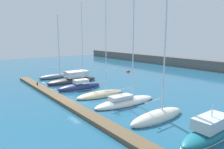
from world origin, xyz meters
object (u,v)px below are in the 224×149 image
(sailboat_slate_nearest, at_px, (57,76))
(sailboat_white_fifth, at_px, (125,102))
(sailboat_ivory_sixth, at_px, (158,116))
(mooring_buoy_white, at_px, (116,70))
(dock_bollard, at_px, (37,84))
(motorboat_teal_seventh, at_px, (210,131))
(mooring_buoy_red, at_px, (128,72))
(motorboat_charcoal_second, at_px, (73,79))
(sailboat_sand_fourth, at_px, (101,95))
(sailboat_navy_third, at_px, (80,87))

(sailboat_slate_nearest, height_order, sailboat_white_fifth, sailboat_white_fifth)
(sailboat_ivory_sixth, bearing_deg, mooring_buoy_white, 58.76)
(sailboat_ivory_sixth, distance_m, mooring_buoy_white, 32.23)
(sailboat_slate_nearest, bearing_deg, dock_bollard, -130.89)
(motorboat_teal_seventh, bearing_deg, mooring_buoy_red, 60.12)
(motorboat_charcoal_second, bearing_deg, sailboat_ivory_sixth, -92.31)
(sailboat_sand_fourth, bearing_deg, mooring_buoy_red, 41.85)
(motorboat_charcoal_second, height_order, motorboat_teal_seventh, motorboat_charcoal_second)
(sailboat_slate_nearest, bearing_deg, sailboat_navy_third, -89.14)
(sailboat_slate_nearest, height_order, sailboat_navy_third, sailboat_navy_third)
(motorboat_charcoal_second, distance_m, dock_bollard, 6.39)
(motorboat_teal_seventh, xyz_separation_m, mooring_buoy_red, (-28.37, 15.94, -0.48))
(sailboat_slate_nearest, height_order, sailboat_sand_fourth, sailboat_sand_fourth)
(sailboat_white_fifth, distance_m, mooring_buoy_red, 23.83)
(sailboat_sand_fourth, xyz_separation_m, motorboat_teal_seventh, (15.40, 0.48, 0.29))
(sailboat_white_fifth, relative_size, mooring_buoy_white, 33.15)
(motorboat_charcoal_second, xyz_separation_m, mooring_buoy_white, (-7.07, 15.14, -0.57))
(motorboat_charcoal_second, height_order, dock_bollard, motorboat_charcoal_second)
(motorboat_charcoal_second, distance_m, sailboat_ivory_sixth, 20.74)
(sailboat_sand_fourth, bearing_deg, sailboat_navy_third, 97.67)
(dock_bollard, bearing_deg, sailboat_white_fifth, 20.97)
(sailboat_ivory_sixth, height_order, mooring_buoy_white, sailboat_ivory_sixth)
(motorboat_charcoal_second, bearing_deg, sailboat_white_fifth, -91.25)
(sailboat_slate_nearest, distance_m, sailboat_navy_third, 10.64)
(motorboat_teal_seventh, distance_m, dock_bollard, 26.44)
(sailboat_slate_nearest, bearing_deg, sailboat_sand_fourth, -86.65)
(sailboat_sand_fourth, bearing_deg, dock_bollard, 120.76)
(sailboat_slate_nearest, xyz_separation_m, mooring_buoy_red, (2.98, 16.18, -0.47))
(sailboat_slate_nearest, xyz_separation_m, sailboat_ivory_sixth, (26.30, -0.39, -0.15))
(sailboat_ivory_sixth, bearing_deg, motorboat_charcoal_second, 85.90)
(motorboat_charcoal_second, bearing_deg, mooring_buoy_white, 26.06)
(sailboat_sand_fourth, relative_size, dock_bollard, 30.33)
(mooring_buoy_red, relative_size, dock_bollard, 2.04)
(sailboat_ivory_sixth, height_order, motorboat_teal_seventh, sailboat_ivory_sixth)
(mooring_buoy_white, bearing_deg, motorboat_charcoal_second, -64.96)
(sailboat_white_fifth, bearing_deg, sailboat_slate_nearest, 93.54)
(sailboat_slate_nearest, xyz_separation_m, motorboat_teal_seventh, (31.35, 0.25, 0.02))
(sailboat_white_fifth, xyz_separation_m, mooring_buoy_white, (-22.15, 15.73, -0.30))
(sailboat_navy_third, xyz_separation_m, dock_bollard, (-5.06, -4.96, 0.26))
(sailboat_ivory_sixth, distance_m, mooring_buoy_red, 28.61)
(sailboat_ivory_sixth, bearing_deg, sailboat_white_fifth, 83.06)
(sailboat_slate_nearest, bearing_deg, mooring_buoy_red, -6.23)
(sailboat_navy_third, bearing_deg, mooring_buoy_red, 27.46)
(sailboat_sand_fourth, xyz_separation_m, sailboat_ivory_sixth, (10.35, -0.16, 0.12))
(sailboat_navy_third, height_order, dock_bollard, sailboat_navy_third)
(mooring_buoy_red, bearing_deg, motorboat_charcoal_second, -80.35)
(mooring_buoy_red, distance_m, dock_bollard, 21.92)
(motorboat_teal_seventh, bearing_deg, dock_bollard, 102.16)
(motorboat_charcoal_second, distance_m, motorboat_teal_seventh, 25.76)
(sailboat_ivory_sixth, xyz_separation_m, mooring_buoy_white, (-27.78, 16.34, -0.32))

